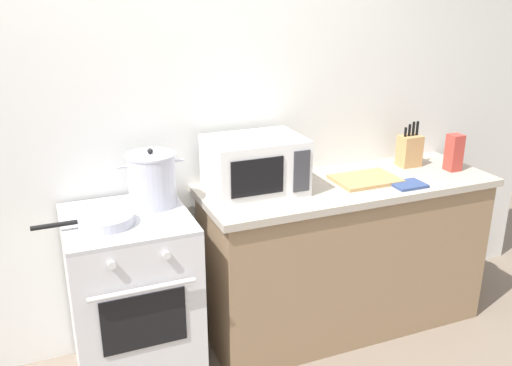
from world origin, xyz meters
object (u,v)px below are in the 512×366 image
(microwave, at_px, (255,165))
(oven_mitt, at_px, (408,185))
(stove, at_px, (133,300))
(cutting_board, at_px, (366,179))
(pasta_box, at_px, (454,153))
(knife_block, at_px, (409,150))
(stock_pot, at_px, (152,179))
(frying_pan, at_px, (105,220))

(microwave, bearing_deg, oven_mitt, -16.20)
(stove, height_order, cutting_board, cutting_board)
(cutting_board, distance_m, pasta_box, 0.60)
(stove, bearing_deg, oven_mitt, -5.96)
(microwave, distance_m, knife_block, 1.04)
(stock_pot, bearing_deg, cutting_board, -5.03)
(stove, xyz_separation_m, stock_pot, (0.16, 0.11, 0.59))
(microwave, xyz_separation_m, cutting_board, (0.65, -0.08, -0.14))
(cutting_board, bearing_deg, frying_pan, -177.72)
(stock_pot, relative_size, pasta_box, 1.49)
(stove, distance_m, microwave, 0.93)
(stove, distance_m, stock_pot, 0.62)
(oven_mitt, bearing_deg, pasta_box, 17.44)
(microwave, bearing_deg, pasta_box, -5.01)
(pasta_box, bearing_deg, stock_pot, 175.66)
(cutting_board, relative_size, pasta_box, 1.64)
(stock_pot, distance_m, pasta_box, 1.78)
(knife_block, bearing_deg, cutting_board, -160.55)
(stock_pot, distance_m, frying_pan, 0.33)
(stock_pot, height_order, microwave, microwave)
(oven_mitt, bearing_deg, microwave, 163.80)
(cutting_board, height_order, pasta_box, pasta_box)
(stock_pot, height_order, knife_block, stock_pot)
(stove, bearing_deg, microwave, 6.43)
(stock_pot, distance_m, oven_mitt, 1.39)
(knife_block, distance_m, oven_mitt, 0.38)
(cutting_board, bearing_deg, oven_mitt, -42.59)
(stove, distance_m, knife_block, 1.84)
(cutting_board, bearing_deg, pasta_box, -2.92)
(cutting_board, distance_m, oven_mitt, 0.24)
(oven_mitt, bearing_deg, knife_block, 53.46)
(stock_pot, bearing_deg, frying_pan, -148.31)
(stock_pot, xyz_separation_m, pasta_box, (1.78, -0.13, -0.03))
(frying_pan, height_order, oven_mitt, frying_pan)
(cutting_board, distance_m, knife_block, 0.43)
(frying_pan, bearing_deg, cutting_board, 2.28)
(stock_pot, xyz_separation_m, microwave, (0.54, -0.03, 0.01))
(frying_pan, bearing_deg, stove, 28.44)
(stock_pot, relative_size, frying_pan, 0.72)
(knife_block, bearing_deg, microwave, -176.60)
(frying_pan, height_order, cutting_board, frying_pan)
(cutting_board, relative_size, knife_block, 1.31)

